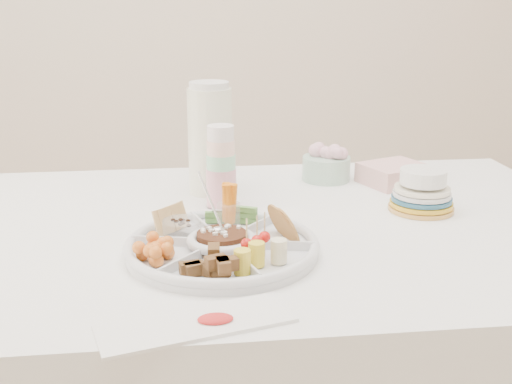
{
  "coord_description": "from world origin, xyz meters",
  "views": [
    {
      "loc": [
        -0.21,
        -1.35,
        1.25
      ],
      "look_at": [
        -0.05,
        -0.07,
        0.85
      ],
      "focal_mm": 45.0,
      "sensor_mm": 36.0,
      "label": 1
    }
  ],
  "objects": [
    {
      "name": "banana_tomato",
      "position": [
        -0.04,
        -0.26,
        0.82
      ],
      "size": [
        0.12,
        0.12,
        0.08
      ],
      "primitive_type": null,
      "rotation": [
        0.0,
        0.0,
        -0.21
      ],
      "color": "#FFFD86",
      "rests_on": "party_tray"
    },
    {
      "name": "tortillas",
      "position": [
        -0.01,
        -0.13,
        0.8
      ],
      "size": [
        0.13,
        0.13,
        0.07
      ],
      "primitive_type": null,
      "rotation": [
        0.0,
        0.0,
        -0.21
      ],
      "color": "#A2672B",
      "rests_on": "party_tray"
    },
    {
      "name": "flower_bowl",
      "position": [
        0.19,
        0.33,
        0.81
      ],
      "size": [
        0.15,
        0.15,
        0.1
      ],
      "primitive_type": "cylinder",
      "rotation": [
        0.0,
        0.0,
        -0.14
      ],
      "color": "#9EC9AA",
      "rests_on": "dining_table"
    },
    {
      "name": "cherries",
      "position": [
        -0.26,
        -0.21,
        0.79
      ],
      "size": [
        0.13,
        0.13,
        0.05
      ],
      "primitive_type": null,
      "rotation": [
        0.0,
        0.0,
        -0.21
      ],
      "color": "orange",
      "rests_on": "party_tray"
    },
    {
      "name": "napkin_stack",
      "position": [
        0.36,
        0.28,
        0.79
      ],
      "size": [
        0.2,
        0.19,
        0.05
      ],
      "primitive_type": "cube",
      "rotation": [
        0.0,
        0.0,
        0.38
      ],
      "color": "beige",
      "rests_on": "dining_table"
    },
    {
      "name": "pita_raisins",
      "position": [
        -0.23,
        -0.08,
        0.8
      ],
      "size": [
        0.13,
        0.13,
        0.06
      ],
      "primitive_type": null,
      "rotation": [
        0.0,
        0.0,
        -0.21
      ],
      "color": "#E69655",
      "rests_on": "party_tray"
    },
    {
      "name": "thermos",
      "position": [
        -0.13,
        0.25,
        0.9
      ],
      "size": [
        0.13,
        0.13,
        0.29
      ],
      "primitive_type": "cylinder",
      "rotation": [
        0.0,
        0.0,
        0.16
      ],
      "color": "white",
      "rests_on": "dining_table"
    },
    {
      "name": "party_tray",
      "position": [
        -0.13,
        -0.17,
        0.78
      ],
      "size": [
        0.45,
        0.45,
        0.04
      ],
      "primitive_type": "cylinder",
      "rotation": [
        0.0,
        0.0,
        -0.21
      ],
      "color": "silver",
      "rests_on": "dining_table"
    },
    {
      "name": "carrot_cucumber",
      "position": [
        -0.11,
        -0.04,
        0.82
      ],
      "size": [
        0.12,
        0.12,
        0.09
      ],
      "primitive_type": null,
      "rotation": [
        0.0,
        0.0,
        -0.21
      ],
      "color": "orange",
      "rests_on": "party_tray"
    },
    {
      "name": "bean_dip",
      "position": [
        -0.13,
        -0.17,
        0.79
      ],
      "size": [
        0.12,
        0.12,
        0.04
      ],
      "primitive_type": "cylinder",
      "rotation": [
        0.0,
        0.0,
        -0.21
      ],
      "color": "#3F1B12",
      "rests_on": "party_tray"
    },
    {
      "name": "cup_stack",
      "position": [
        -0.12,
        0.13,
        0.86
      ],
      "size": [
        0.09,
        0.09,
        0.2
      ],
      "primitive_type": "cylinder",
      "rotation": [
        0.0,
        0.0,
        0.29
      ],
      "color": "white",
      "rests_on": "dining_table"
    },
    {
      "name": "plate_stack",
      "position": [
        0.36,
        0.05,
        0.81
      ],
      "size": [
        0.2,
        0.2,
        0.1
      ],
      "primitive_type": "cylinder",
      "rotation": [
        0.0,
        0.0,
        -0.38
      ],
      "color": "gold",
      "rests_on": "dining_table"
    },
    {
      "name": "dining_table",
      "position": [
        0.0,
        0.0,
        0.38
      ],
      "size": [
        1.52,
        1.02,
        0.76
      ],
      "primitive_type": "cube",
      "color": "white",
      "rests_on": "floor"
    },
    {
      "name": "placemat",
      "position": [
        -0.19,
        -0.45,
        0.76
      ],
      "size": [
        0.32,
        0.18,
        0.01
      ],
      "primitive_type": "cube",
      "rotation": [
        0.0,
        0.0,
        0.27
      ],
      "color": "white",
      "rests_on": "dining_table"
    },
    {
      "name": "granola_chunks",
      "position": [
        -0.16,
        -0.3,
        0.79
      ],
      "size": [
        0.12,
        0.12,
        0.04
      ],
      "primitive_type": null,
      "rotation": [
        0.0,
        0.0,
        -0.21
      ],
      "color": "brown",
      "rests_on": "party_tray"
    }
  ]
}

